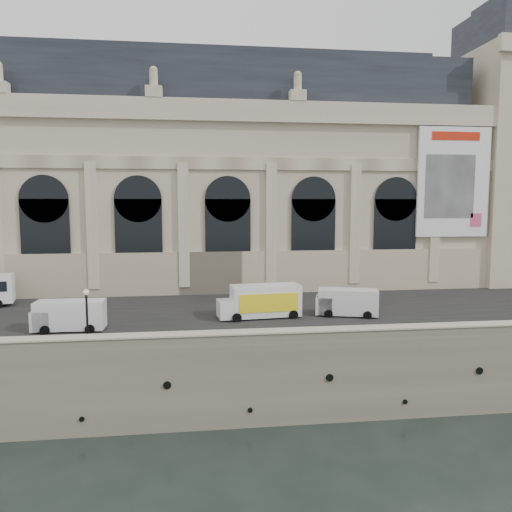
{
  "coord_description": "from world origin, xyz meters",
  "views": [
    {
      "loc": [
        -8.07,
        -35.12,
        16.73
      ],
      "look_at": [
        -0.74,
        22.0,
        10.41
      ],
      "focal_mm": 35.0,
      "sensor_mm": 36.0,
      "label": 1
    }
  ],
  "objects_px": {
    "van_c": "(344,302)",
    "lamp_left": "(87,318)",
    "box_truck": "(261,302)",
    "van_b": "(66,316)"
  },
  "relations": [
    {
      "from": "van_b",
      "to": "lamp_left",
      "type": "bearing_deg",
      "value": -60.47
    },
    {
      "from": "van_c",
      "to": "box_truck",
      "type": "xyz_separation_m",
      "value": [
        -7.85,
        0.19,
        0.24
      ]
    },
    {
      "from": "van_c",
      "to": "lamp_left",
      "type": "xyz_separation_m",
      "value": [
        -21.87,
        -7.1,
        0.84
      ]
    },
    {
      "from": "van_b",
      "to": "box_truck",
      "type": "height_order",
      "value": "box_truck"
    },
    {
      "from": "van_c",
      "to": "lamp_left",
      "type": "relative_size",
      "value": 1.42
    },
    {
      "from": "van_c",
      "to": "lamp_left",
      "type": "bearing_deg",
      "value": -162.01
    },
    {
      "from": "van_c",
      "to": "lamp_left",
      "type": "distance_m",
      "value": 23.01
    },
    {
      "from": "box_truck",
      "to": "lamp_left",
      "type": "relative_size",
      "value": 1.82
    },
    {
      "from": "van_b",
      "to": "van_c",
      "type": "xyz_separation_m",
      "value": [
        24.53,
        2.4,
        -0.01
      ]
    },
    {
      "from": "box_truck",
      "to": "van_b",
      "type": "bearing_deg",
      "value": -171.16
    }
  ]
}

